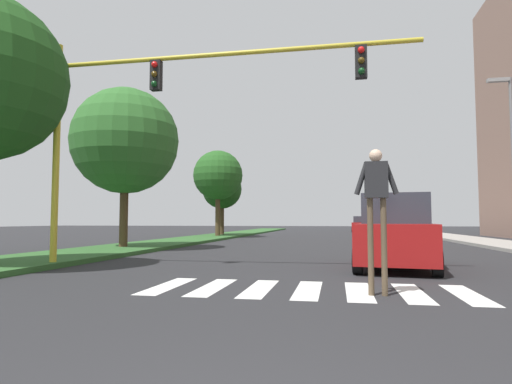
# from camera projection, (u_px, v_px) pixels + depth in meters

# --- Properties ---
(ground_plane) EXTENTS (140.00, 140.00, 0.00)m
(ground_plane) POSITION_uv_depth(u_px,v_px,m) (329.00, 238.00, 31.35)
(ground_plane) COLOR #262628
(crosswalk) EXTENTS (5.85, 2.20, 0.01)m
(crosswalk) POSITION_uv_depth(u_px,v_px,m) (308.00, 290.00, 7.85)
(crosswalk) COLOR silver
(crosswalk) RESTS_ON ground_plane
(median_strip) EXTENTS (3.44, 64.00, 0.15)m
(median_strip) POSITION_uv_depth(u_px,v_px,m) (210.00, 237.00, 30.94)
(median_strip) COLOR #2D5B28
(median_strip) RESTS_ON ground_plane
(tree_mid) EXTENTS (4.63, 4.63, 6.91)m
(tree_mid) POSITION_uv_depth(u_px,v_px,m) (125.00, 141.00, 18.84)
(tree_mid) COLOR #4C3823
(tree_mid) RESTS_ON median_strip
(tree_far) EXTENTS (3.71, 3.71, 6.39)m
(tree_far) POSITION_uv_depth(u_px,v_px,m) (218.00, 175.00, 32.37)
(tree_far) COLOR #4C3823
(tree_far) RESTS_ON median_strip
(tree_distant) EXTENTS (3.22, 3.22, 5.31)m
(tree_distant) POSITION_uv_depth(u_px,v_px,m) (222.00, 189.00, 35.29)
(tree_distant) COLOR #4C3823
(tree_distant) RESTS_ON median_strip
(sidewalk_right) EXTENTS (3.00, 64.00, 0.15)m
(sidewalk_right) POSITION_uv_depth(u_px,v_px,m) (466.00, 239.00, 27.80)
(sidewalk_right) COLOR #9E9991
(sidewalk_right) RESTS_ON ground_plane
(traffic_light_gantry) EXTENTS (9.70, 0.30, 6.00)m
(traffic_light_gantry) POSITION_uv_depth(u_px,v_px,m) (156.00, 102.00, 11.36)
(traffic_light_gantry) COLOR gold
(traffic_light_gantry) RESTS_ON median_strip
(street_lamp_right) EXTENTS (1.02, 0.24, 7.50)m
(street_lamp_right) POSITION_uv_depth(u_px,v_px,m) (510.00, 145.00, 19.02)
(street_lamp_right) COLOR slate
(street_lamp_right) RESTS_ON sidewalk_right
(pedestrian_performer) EXTENTS (0.75, 0.24, 2.49)m
(pedestrian_performer) POSITION_uv_depth(u_px,v_px,m) (376.00, 197.00, 7.37)
(pedestrian_performer) COLOR brown
(pedestrian_performer) RESTS_ON ground_plane
(suv_crossing) EXTENTS (2.50, 4.81, 1.97)m
(suv_crossing) POSITION_uv_depth(u_px,v_px,m) (396.00, 233.00, 11.76)
(suv_crossing) COLOR maroon
(suv_crossing) RESTS_ON ground_plane
(sedan_midblock) EXTENTS (2.19, 4.63, 1.69)m
(sedan_midblock) POSITION_uv_depth(u_px,v_px,m) (373.00, 227.00, 32.78)
(sedan_midblock) COLOR silver
(sedan_midblock) RESTS_ON ground_plane
(sedan_distant) EXTENTS (2.28, 4.20, 1.76)m
(sedan_distant) POSITION_uv_depth(u_px,v_px,m) (361.00, 225.00, 48.25)
(sedan_distant) COLOR maroon
(sedan_distant) RESTS_ON ground_plane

